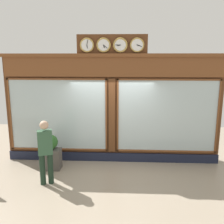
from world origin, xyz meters
name	(u,v)px	position (x,y,z in m)	size (l,w,h in m)	color
ground_plane	(105,214)	(0.00, 2.80, 0.00)	(14.00, 14.00, 0.00)	gray
shop_facade	(112,108)	(0.00, -0.12, 1.69)	(6.71, 0.42, 3.87)	#5B3319
pedestrian	(45,150)	(1.61, 1.57, 0.93)	(0.41, 0.32, 1.69)	#1C2F21
planter_box	(51,159)	(1.75, 0.68, 0.31)	(0.56, 0.36, 0.61)	#4C4742
planter_shrub	(50,142)	(1.75, 0.68, 0.83)	(0.43, 0.43, 0.43)	#285623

